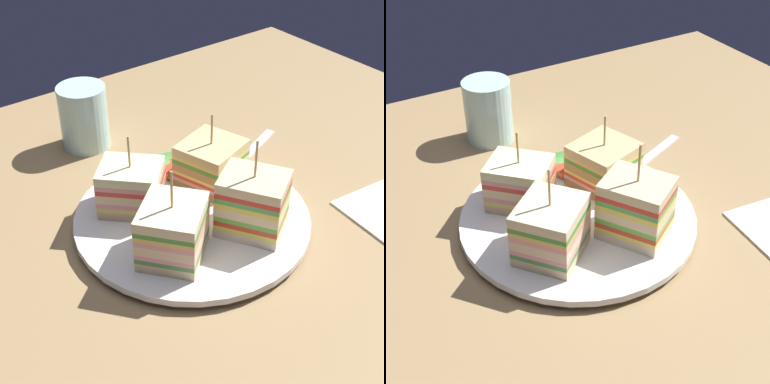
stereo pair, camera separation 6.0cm
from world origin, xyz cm
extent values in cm
cube|color=#94764E|center=(0.00, 0.00, -0.90)|extent=(97.93, 77.24, 1.80)
cylinder|color=white|center=(0.00, 0.00, 0.31)|extent=(15.74, 15.74, 0.62)
cylinder|color=white|center=(0.00, 0.00, 1.00)|extent=(25.39, 25.39, 0.76)
cube|color=#DEBF88|center=(-5.50, -3.62, 1.87)|extent=(8.10, 7.86, 0.99)
cube|color=#9E7242|center=(-2.44, -2.67, 1.87)|extent=(2.05, 5.87, 0.99)
cube|color=#E1A29C|center=(-5.50, -3.62, 2.59)|extent=(8.10, 7.86, 0.43)
cube|color=red|center=(-5.50, -3.62, 3.02)|extent=(8.10, 7.86, 0.43)
cube|color=#EECF59|center=(-5.50, -3.62, 3.46)|extent=(8.10, 7.86, 0.43)
cube|color=beige|center=(-5.50, -3.62, 4.17)|extent=(8.10, 7.86, 0.99)
cube|color=#B2844C|center=(-2.44, -2.67, 4.17)|extent=(2.05, 5.87, 0.99)
cube|color=green|center=(-5.50, -3.62, 4.88)|extent=(8.10, 7.86, 0.43)
cube|color=#E8C15A|center=(-5.50, -3.62, 5.32)|extent=(8.10, 7.86, 0.43)
cube|color=#D6B77B|center=(-5.50, -3.62, 6.03)|extent=(8.10, 7.86, 0.99)
cylinder|color=tan|center=(-5.50, -3.62, 8.34)|extent=(0.24, 0.24, 3.63)
cube|color=#DDB788|center=(4.34, -4.95, 1.89)|extent=(8.41, 8.40, 1.02)
cube|color=#9E7242|center=(2.05, -2.70, 1.89)|extent=(3.85, 3.91, 1.02)
cube|color=#E6CE5E|center=(4.34, -4.95, 2.68)|extent=(8.41, 8.40, 0.57)
cube|color=pink|center=(4.34, -4.95, 3.25)|extent=(8.41, 8.40, 0.57)
cube|color=beige|center=(4.34, -4.95, 4.04)|extent=(8.41, 8.40, 1.02)
cube|color=#9E7242|center=(2.05, -2.70, 4.04)|extent=(3.85, 3.91, 1.02)
cube|color=red|center=(4.34, -4.95, 4.84)|extent=(8.41, 8.40, 0.57)
cube|color=#D9918E|center=(4.34, -4.95, 5.40)|extent=(8.41, 8.40, 0.57)
cube|color=beige|center=(4.34, -4.95, 6.19)|extent=(8.41, 8.40, 1.02)
cylinder|color=tan|center=(4.34, -4.95, 8.53)|extent=(0.24, 0.24, 3.65)
cube|color=beige|center=(5.32, 3.89, 1.92)|extent=(8.78, 8.68, 1.08)
cube|color=#B2844C|center=(2.83, 1.86, 1.92)|extent=(3.83, 4.61, 1.08)
cube|color=#4D9146|center=(5.32, 3.89, 2.72)|extent=(8.78, 8.68, 0.53)
cube|color=pink|center=(5.32, 3.89, 3.25)|extent=(8.78, 8.68, 0.53)
cube|color=beige|center=(5.32, 3.89, 4.05)|extent=(8.78, 8.68, 1.08)
cube|color=#9E7242|center=(2.83, 1.86, 4.05)|extent=(3.83, 4.61, 1.08)
cube|color=pink|center=(5.32, 3.89, 4.85)|extent=(8.78, 8.68, 0.53)
cube|color=#E9C264|center=(5.32, 3.89, 5.38)|extent=(8.78, 8.68, 0.53)
cube|color=#47953B|center=(5.32, 3.89, 5.91)|extent=(8.78, 8.68, 0.53)
cube|color=beige|center=(5.32, 3.89, 6.71)|extent=(8.78, 8.68, 1.08)
cylinder|color=tan|center=(5.32, 3.89, 9.25)|extent=(0.24, 0.24, 4.01)
cube|color=beige|center=(-3.43, 5.62, 1.90)|extent=(8.00, 8.39, 1.05)
cube|color=#B2844C|center=(-1.73, 2.90, 1.90)|extent=(4.58, 2.99, 1.05)
cube|color=#F0D351|center=(-3.43, 5.62, 2.71)|extent=(8.00, 8.39, 0.57)
cube|color=red|center=(-3.43, 5.62, 3.28)|extent=(8.00, 8.39, 0.57)
cube|color=#65B23F|center=(-3.43, 5.62, 3.86)|extent=(8.00, 8.39, 0.57)
cube|color=beige|center=(-3.43, 5.62, 4.66)|extent=(8.00, 8.39, 1.05)
cube|color=#B2844C|center=(-1.73, 2.90, 4.66)|extent=(4.58, 2.99, 1.05)
cube|color=yellow|center=(-3.43, 5.62, 5.47)|extent=(8.00, 8.39, 0.57)
cube|color=#52A450|center=(-3.43, 5.62, 6.05)|extent=(8.00, 8.39, 0.57)
cube|color=red|center=(-3.43, 5.62, 6.62)|extent=(8.00, 8.39, 0.57)
cube|color=beige|center=(-3.43, 5.62, 7.43)|extent=(8.00, 8.39, 1.05)
cylinder|color=tan|center=(-3.43, 5.62, 10.01)|extent=(0.24, 0.24, 4.11)
ellipsoid|color=#64B046|center=(-3.79, -7.50, 1.88)|extent=(3.42, 3.94, 1.10)
ellipsoid|color=#397F40|center=(-4.17, -7.50, 1.83)|extent=(2.13, 3.65, 1.01)
ellipsoid|color=#4E9145|center=(-2.13, -9.04, 1.96)|extent=(3.92, 3.04, 1.25)
ellipsoid|color=#55AC4C|center=(-5.14, -7.42, 1.88)|extent=(5.19, 5.23, 1.09)
ellipsoid|color=#408736|center=(-3.87, -9.98, 1.94)|extent=(4.43, 2.96, 1.21)
cylinder|color=red|center=(-3.37, -7.29, 2.07)|extent=(4.03, 4.03, 0.79)
cube|color=silver|center=(-15.51, -7.37, 0.12)|extent=(11.26, 5.39, 0.25)
ellipsoid|color=silver|center=(-8.83, -4.73, 0.50)|extent=(4.08, 3.54, 1.00)
cylinder|color=silver|center=(0.86, -21.71, 4.15)|extent=(6.19, 6.19, 8.31)
cylinder|color=#EFBC45|center=(0.86, -21.71, 1.62)|extent=(5.70, 5.70, 3.24)
camera|label=1|loc=(29.65, 38.71, 39.91)|focal=54.01mm
camera|label=2|loc=(24.65, 42.07, 39.91)|focal=54.01mm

